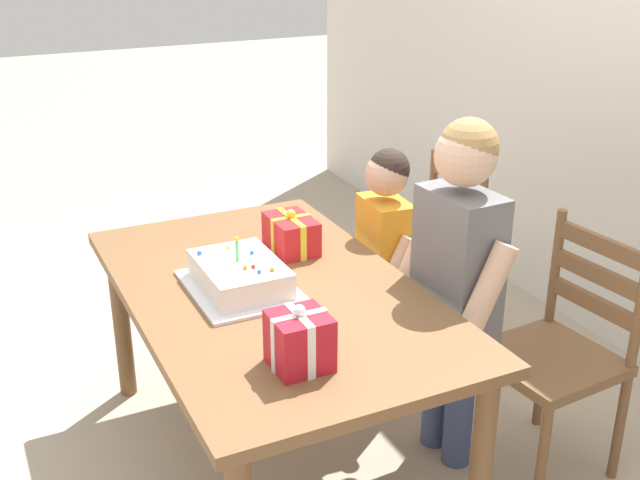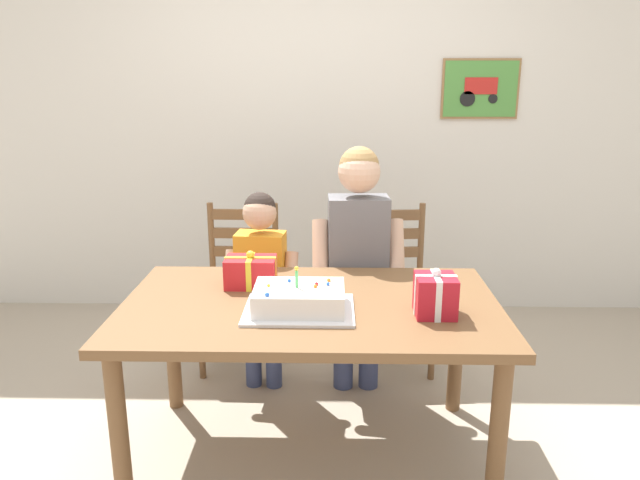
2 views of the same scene
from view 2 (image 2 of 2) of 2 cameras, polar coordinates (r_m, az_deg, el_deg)
name	(u,v)px [view 2 (image 2 of 2)]	position (r m, az deg, el deg)	size (l,w,h in m)	color
ground_plane	(311,453)	(2.88, -0.83, -19.44)	(20.00, 20.00, 0.00)	tan
back_wall	(320,125)	(4.21, 0.04, 10.75)	(6.40, 0.11, 2.60)	silver
dining_table	(311,322)	(2.57, -0.89, -7.71)	(1.57, 0.94, 0.72)	brown
birthday_cake	(299,300)	(2.43, -1.98, -5.66)	(0.44, 0.34, 0.19)	silver
gift_box_red_large	(251,272)	(2.72, -6.54, -3.00)	(0.23, 0.16, 0.17)	red
gift_box_beside_cake	(435,295)	(2.43, 10.81, -5.13)	(0.16, 0.17, 0.20)	red
chair_left	(241,285)	(3.52, -7.49, -4.25)	(0.43, 0.43, 0.92)	brown
chair_right	(392,286)	(3.50, 6.82, -4.36)	(0.45, 0.45, 0.92)	brown
child_older	(358,247)	(3.09, 3.60, -0.63)	(0.48, 0.27, 1.30)	#38426B
child_younger	(261,272)	(3.15, -5.57, -3.05)	(0.40, 0.23, 1.07)	#38426B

